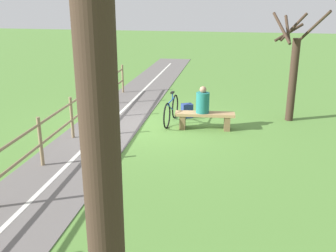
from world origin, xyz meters
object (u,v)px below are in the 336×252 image
bicycle (171,110)px  tree_near_bench (293,69)px  tree_far_right (101,175)px  person_seated (203,102)px  backpack (187,111)px  bench (205,118)px

bicycle → tree_near_bench: tree_near_bench is taller
tree_far_right → tree_near_bench: 10.25m
person_seated → tree_near_bench: (-2.45, -1.50, 0.76)m
person_seated → backpack: 1.33m
tree_far_right → tree_near_bench: tree_far_right is taller
person_seated → bicycle: 1.12m
person_seated → backpack: (0.63, -1.02, -0.58)m
bench → bicycle: (1.05, -0.35, 0.06)m
bench → tree_near_bench: tree_near_bench is taller
backpack → tree_far_right: bearing=97.7°
bench → bicycle: bicycle is taller
backpack → tree_near_bench: bearing=-171.1°
backpack → tree_near_bench: tree_near_bench is taller
backpack → bicycle: bearing=62.0°
person_seated → bicycle: person_seated is taller
bicycle → tree_near_bench: 3.80m
person_seated → bicycle: size_ratio=0.42×
tree_far_right → bench: bearing=-86.1°
tree_far_right → tree_near_bench: bearing=-100.1°
bicycle → tree_far_right: 9.30m
bicycle → backpack: bearing=152.5°
tree_far_right → tree_near_bench: (-1.79, -10.04, -0.98)m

